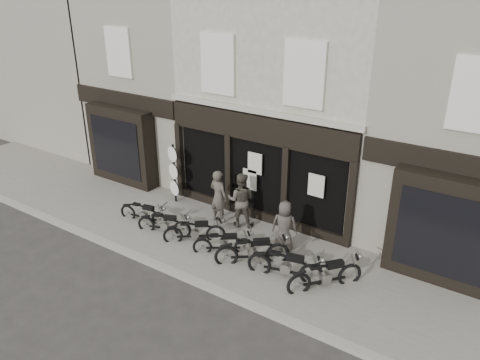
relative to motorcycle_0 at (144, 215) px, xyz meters
The scene contains 17 objects.
ground_plane 3.20m from the motorcycle_0, ahead, with size 90.00×90.00×0.00m, color #2D2B28.
pavement 3.19m from the motorcycle_0, ahead, with size 30.00×4.20×0.12m, color slate.
kerb 3.61m from the motorcycle_0, 28.95° to the right, with size 30.00×0.25×0.13m, color gray.
central_building 7.31m from the motorcycle_0, 60.07° to the left, with size 7.30×6.22×8.34m.
neighbour_left 7.28m from the motorcycle_0, 120.67° to the left, with size 5.60×6.73×8.34m.
filler_left 13.16m from the motorcycle_0, 154.11° to the left, with size 11.00×6.00×8.20m, color gray.
motorcycle_0 is the anchor object (origin of this frame).
motorcycle_1 1.14m from the motorcycle_0, ahead, with size 1.83×0.91×0.92m.
motorcycle_2 2.34m from the motorcycle_0, ahead, with size 1.72×1.47×0.98m.
motorcycle_3 3.53m from the motorcycle_0, ahead, with size 1.68×1.29×0.92m.
motorcycle_4 4.59m from the motorcycle_0, ahead, with size 1.92×1.67×1.10m.
motorcycle_5 5.79m from the motorcycle_0, ahead, with size 2.25×0.86×1.09m.
motorcycle_6 6.92m from the motorcycle_0, ahead, with size 1.65×1.91×1.09m.
man_left 2.74m from the motorcycle_0, 33.97° to the left, with size 0.70×0.46×1.93m, color #47433A.
man_centre 3.50m from the motorcycle_0, 29.36° to the left, with size 0.94×0.73×1.93m, color #49443A.
man_right 5.15m from the motorcycle_0, 12.62° to the left, with size 0.81×0.53×1.66m, color #423C37.
advert_sign_post 1.99m from the motorcycle_0, 93.92° to the left, with size 0.58×0.38×2.44m.
Camera 1 is at (7.81, -9.76, 8.10)m, focal length 35.00 mm.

